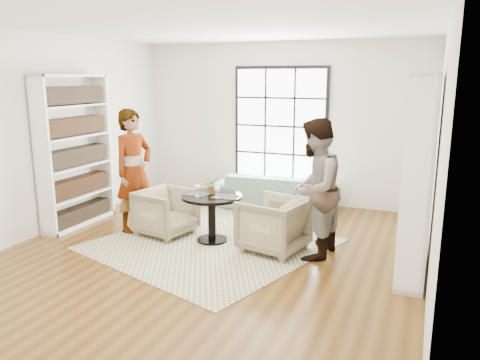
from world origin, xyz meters
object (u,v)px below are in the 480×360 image
at_px(pedestal_table, 212,208).
at_px(sofa, 275,191).
at_px(armchair_right, 273,224).
at_px(wine_glass_left, 197,188).
at_px(wine_glass_right, 217,189).
at_px(armchair_left, 166,212).
at_px(flower_centerpiece, 212,187).
at_px(person_right, 314,189).
at_px(person_left, 134,171).

distance_m(pedestal_table, sofa, 2.11).
bearing_deg(armchair_right, sofa, -149.67).
height_order(wine_glass_left, wine_glass_right, wine_glass_left).
bearing_deg(wine_glass_right, armchair_left, 171.85).
bearing_deg(flower_centerpiece, pedestal_table, -69.44).
relative_size(sofa, armchair_right, 2.61).
xyz_separation_m(person_right, wine_glass_left, (-1.65, -0.14, -0.10)).
relative_size(armchair_right, wine_glass_left, 4.51).
bearing_deg(person_right, wine_glass_right, -80.06).
relative_size(sofa, person_left, 1.14).
distance_m(sofa, armchair_left, 2.32).
xyz_separation_m(pedestal_table, wine_glass_right, (0.15, -0.12, 0.32)).
xyz_separation_m(armchair_left, wine_glass_left, (0.62, -0.16, 0.48)).
bearing_deg(wine_glass_left, pedestal_table, 42.68).
bearing_deg(wine_glass_left, person_left, 172.29).
distance_m(armchair_right, flower_centerpiece, 1.06).
height_order(sofa, flower_centerpiece, flower_centerpiece).
bearing_deg(sofa, wine_glass_right, 83.15).
bearing_deg(flower_centerpiece, person_left, -177.25).
height_order(sofa, armchair_left, armchair_left).
bearing_deg(armchair_right, wine_glass_left, -70.24).
xyz_separation_m(person_left, wine_glass_right, (1.47, -0.13, -0.12)).
distance_m(armchair_left, armchair_right, 1.72).
distance_m(person_left, wine_glass_left, 1.19).
height_order(person_left, wine_glass_left, person_left).
bearing_deg(wine_glass_left, sofa, 79.05).
height_order(armchair_right, person_right, person_right).
distance_m(person_left, flower_centerpiece, 1.31).
bearing_deg(armchair_left, person_left, 101.05).
relative_size(wine_glass_left, wine_glass_right, 1.02).
height_order(person_right, wine_glass_left, person_right).
distance_m(wine_glass_left, wine_glass_right, 0.30).
bearing_deg(person_right, sofa, -144.55).
bearing_deg(armchair_left, wine_glass_left, -93.29).
bearing_deg(person_left, sofa, -24.17).
relative_size(pedestal_table, wine_glass_right, 4.84).
xyz_separation_m(armchair_right, wine_glass_right, (-0.79, -0.11, 0.45)).
bearing_deg(sofa, person_left, 48.70).
xyz_separation_m(armchair_left, flower_centerpiece, (0.75, 0.06, 0.45)).
height_order(armchair_left, wine_glass_right, wine_glass_right).
relative_size(person_right, wine_glass_left, 10.08).
distance_m(armchair_right, wine_glass_left, 1.20).
xyz_separation_m(sofa, wine_glass_right, (-0.13, -2.20, 0.51)).
bearing_deg(armchair_left, pedestal_table, -79.98).
xyz_separation_m(pedestal_table, sofa, (0.27, 2.08, -0.19)).
bearing_deg(pedestal_table, flower_centerpiece, 110.56).
xyz_separation_m(sofa, flower_centerpiece, (-0.30, -2.00, 0.49)).
bearing_deg(wine_glass_right, person_left, 174.87).
distance_m(sofa, wine_glass_left, 2.32).
bearing_deg(sofa, armchair_left, 59.51).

